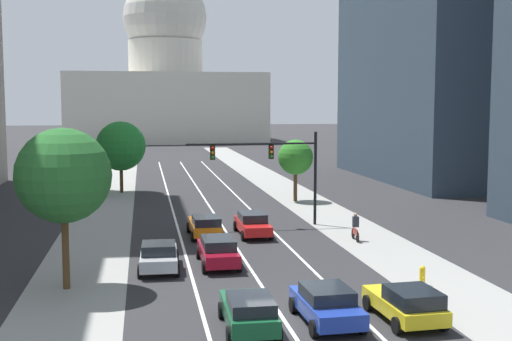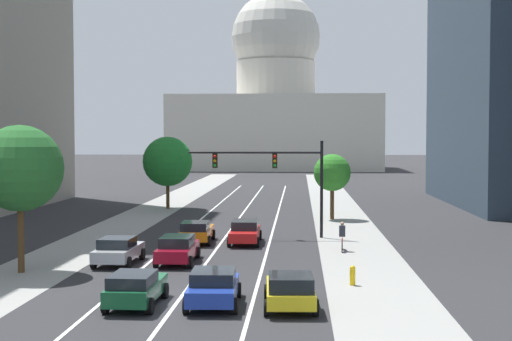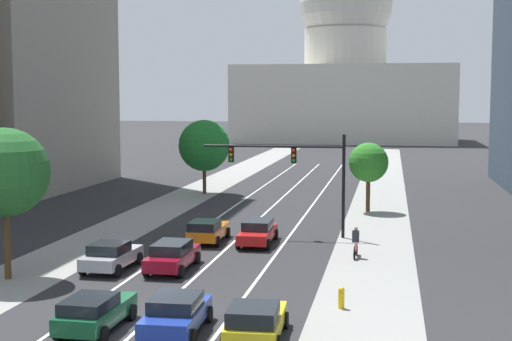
{
  "view_description": "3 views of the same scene",
  "coord_description": "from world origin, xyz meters",
  "px_view_note": "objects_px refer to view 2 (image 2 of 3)",
  "views": [
    {
      "loc": [
        -5.26,
        -24.48,
        8.32
      ],
      "look_at": [
        2.09,
        18.01,
        3.93
      ],
      "focal_mm": 46.01,
      "sensor_mm": 36.0,
      "label": 1
    },
    {
      "loc": [
        4.92,
        -29.88,
        6.71
      ],
      "look_at": [
        1.81,
        22.79,
        4.27
      ],
      "focal_mm": 51.79,
      "sensor_mm": 36.0,
      "label": 2
    },
    {
      "loc": [
        9.23,
        -26.88,
        8.68
      ],
      "look_at": [
        1.6,
        15.01,
        4.5
      ],
      "focal_mm": 52.23,
      "sensor_mm": 36.0,
      "label": 3
    }
  ],
  "objects_px": {
    "car_yellow": "(290,290)",
    "street_tree_far_right": "(332,173)",
    "car_orange": "(197,231)",
    "street_tree_near_left": "(168,162)",
    "car_red": "(245,231)",
    "capitol_building": "(276,104)",
    "car_green": "(136,288)",
    "car_silver": "(118,250)",
    "cyclist": "(342,237)",
    "street_tree_mid_left": "(20,169)",
    "car_crimson": "(178,249)",
    "traffic_signal_mast": "(278,170)",
    "car_blue": "(213,287)",
    "fire_hydrant": "(353,275)"
  },
  "relations": [
    {
      "from": "car_yellow",
      "to": "street_tree_far_right",
      "type": "relative_size",
      "value": 0.79
    },
    {
      "from": "car_orange",
      "to": "street_tree_near_left",
      "type": "height_order",
      "value": "street_tree_near_left"
    },
    {
      "from": "car_red",
      "to": "street_tree_far_right",
      "type": "distance_m",
      "value": 15.39
    },
    {
      "from": "capitol_building",
      "to": "car_green",
      "type": "xyz_separation_m",
      "value": [
        -1.52,
        -123.67,
        -12.55
      ]
    },
    {
      "from": "car_silver",
      "to": "car_orange",
      "type": "distance_m",
      "value": 8.39
    },
    {
      "from": "car_yellow",
      "to": "car_orange",
      "type": "xyz_separation_m",
      "value": [
        -6.09,
        17.36,
        0.01
      ]
    },
    {
      "from": "car_green",
      "to": "cyclist",
      "type": "distance_m",
      "value": 17.16
    },
    {
      "from": "car_yellow",
      "to": "car_red",
      "type": "xyz_separation_m",
      "value": [
        -3.05,
        17.47,
        0.01
      ]
    },
    {
      "from": "car_red",
      "to": "street_tree_mid_left",
      "type": "height_order",
      "value": "street_tree_mid_left"
    },
    {
      "from": "street_tree_far_right",
      "to": "capitol_building",
      "type": "bearing_deg",
      "value": 94.68
    },
    {
      "from": "car_green",
      "to": "street_tree_mid_left",
      "type": "bearing_deg",
      "value": 47.58
    },
    {
      "from": "car_crimson",
      "to": "car_orange",
      "type": "relative_size",
      "value": 1.06
    },
    {
      "from": "car_red",
      "to": "street_tree_far_right",
      "type": "relative_size",
      "value": 0.9
    },
    {
      "from": "car_silver",
      "to": "street_tree_far_right",
      "type": "xyz_separation_m",
      "value": [
        12.14,
        21.76,
        3.03
      ]
    },
    {
      "from": "car_red",
      "to": "traffic_signal_mast",
      "type": "xyz_separation_m",
      "value": [
        1.96,
        2.88,
        3.74
      ]
    },
    {
      "from": "car_yellow",
      "to": "street_tree_far_right",
      "type": "bearing_deg",
      "value": -7.99
    },
    {
      "from": "car_orange",
      "to": "capitol_building",
      "type": "bearing_deg",
      "value": -1.9
    },
    {
      "from": "car_blue",
      "to": "street_tree_mid_left",
      "type": "bearing_deg",
      "value": 55.85
    },
    {
      "from": "capitol_building",
      "to": "fire_hydrant",
      "type": "xyz_separation_m",
      "value": [
        7.32,
        -119.02,
        -12.84
      ]
    },
    {
      "from": "car_green",
      "to": "car_red",
      "type": "xyz_separation_m",
      "value": [
        3.05,
        17.4,
        0.0
      ]
    },
    {
      "from": "car_crimson",
      "to": "car_blue",
      "type": "bearing_deg",
      "value": -162.96
    },
    {
      "from": "car_yellow",
      "to": "cyclist",
      "type": "xyz_separation_m",
      "value": [
        2.85,
        14.71,
        0.1
      ]
    },
    {
      "from": "car_green",
      "to": "car_orange",
      "type": "height_order",
      "value": "car_orange"
    },
    {
      "from": "car_silver",
      "to": "car_yellow",
      "type": "height_order",
      "value": "car_yellow"
    },
    {
      "from": "capitol_building",
      "to": "car_blue",
      "type": "relative_size",
      "value": 9.83
    },
    {
      "from": "car_crimson",
      "to": "car_orange",
      "type": "height_order",
      "value": "car_crimson"
    },
    {
      "from": "fire_hydrant",
      "to": "street_tree_mid_left",
      "type": "xyz_separation_m",
      "value": [
        -16.08,
        2.18,
        4.68
      ]
    },
    {
      "from": "car_crimson",
      "to": "car_red",
      "type": "distance_m",
      "value": 7.98
    },
    {
      "from": "car_crimson",
      "to": "fire_hydrant",
      "type": "relative_size",
      "value": 5.12
    },
    {
      "from": "car_silver",
      "to": "car_green",
      "type": "relative_size",
      "value": 1.01
    },
    {
      "from": "car_blue",
      "to": "car_yellow",
      "type": "bearing_deg",
      "value": -99.8
    },
    {
      "from": "cyclist",
      "to": "fire_hydrant",
      "type": "bearing_deg",
      "value": -176.64
    },
    {
      "from": "traffic_signal_mast",
      "to": "street_tree_mid_left",
      "type": "distance_m",
      "value": 18.2
    },
    {
      "from": "car_crimson",
      "to": "cyclist",
      "type": "relative_size",
      "value": 2.71
    },
    {
      "from": "car_red",
      "to": "cyclist",
      "type": "height_order",
      "value": "cyclist"
    },
    {
      "from": "cyclist",
      "to": "car_silver",
      "type": "bearing_deg",
      "value": 117.3
    },
    {
      "from": "car_crimson",
      "to": "car_green",
      "type": "relative_size",
      "value": 1.11
    },
    {
      "from": "car_yellow",
      "to": "car_red",
      "type": "relative_size",
      "value": 0.88
    },
    {
      "from": "traffic_signal_mast",
      "to": "street_tree_near_left",
      "type": "bearing_deg",
      "value": 119.58
    },
    {
      "from": "car_blue",
      "to": "fire_hydrant",
      "type": "bearing_deg",
      "value": -55.34
    },
    {
      "from": "car_silver",
      "to": "traffic_signal_mast",
      "type": "relative_size",
      "value": 0.47
    },
    {
      "from": "car_red",
      "to": "cyclist",
      "type": "relative_size",
      "value": 2.77
    },
    {
      "from": "traffic_signal_mast",
      "to": "cyclist",
      "type": "relative_size",
      "value": 5.2
    },
    {
      "from": "car_green",
      "to": "street_tree_far_right",
      "type": "height_order",
      "value": "street_tree_far_right"
    },
    {
      "from": "car_green",
      "to": "fire_hydrant",
      "type": "xyz_separation_m",
      "value": [
        8.85,
        4.65,
        -0.29
      ]
    },
    {
      "from": "car_silver",
      "to": "car_green",
      "type": "height_order",
      "value": "car_silver"
    },
    {
      "from": "traffic_signal_mast",
      "to": "fire_hydrant",
      "type": "xyz_separation_m",
      "value": [
        3.84,
        -15.62,
        -4.03
      ]
    },
    {
      "from": "capitol_building",
      "to": "car_green",
      "type": "distance_m",
      "value": 124.32
    },
    {
      "from": "car_blue",
      "to": "car_yellow",
      "type": "distance_m",
      "value": 3.08
    },
    {
      "from": "car_crimson",
      "to": "street_tree_near_left",
      "type": "xyz_separation_m",
      "value": [
        -5.78,
        29.27,
        3.61
      ]
    }
  ]
}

